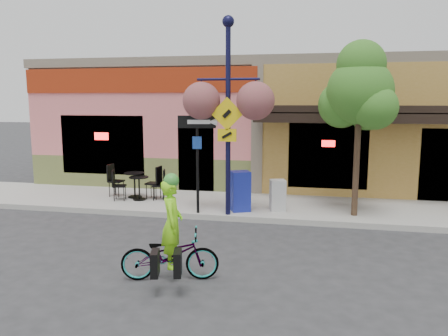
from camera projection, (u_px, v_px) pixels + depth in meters
name	position (u px, v px, depth m)	size (l,w,h in m)	color
ground	(279.00, 230.00, 10.56)	(90.00, 90.00, 0.00)	#2D2D30
sidewalk	(285.00, 207.00, 12.49)	(24.00, 3.00, 0.15)	#9E9B93
curb	(281.00, 221.00, 11.08)	(24.00, 0.12, 0.15)	#A8A59E
building	(295.00, 122.00, 17.48)	(18.20, 8.20, 4.50)	#DE6E70
bicycle	(170.00, 255.00, 7.59)	(0.59, 1.70, 0.89)	maroon
cyclist_rider	(172.00, 237.00, 7.53)	(0.56, 0.37, 1.53)	#8EF71A
lamp_post	(228.00, 118.00, 11.06)	(1.61, 0.64, 5.03)	black
one_way_sign	(198.00, 165.00, 11.41)	(0.99, 0.21, 2.57)	black
cafe_set_left	(139.00, 185.00, 13.02)	(1.54, 0.77, 0.92)	black
cafe_set_right	(135.00, 181.00, 13.35)	(1.68, 0.84, 1.01)	black
newspaper_box_blue	(240.00, 191.00, 11.73)	(0.49, 0.43, 1.08)	#192497
newspaper_box_grey	(278.00, 195.00, 11.77)	(0.39, 0.36, 0.84)	#B1B1B1
street_tree	(358.00, 129.00, 11.01)	(1.75, 1.75, 4.49)	#3D7A26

